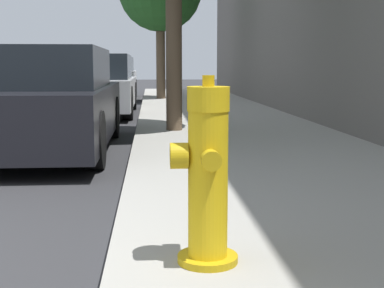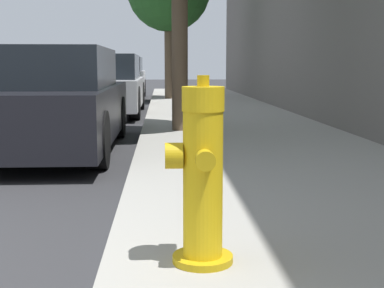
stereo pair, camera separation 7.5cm
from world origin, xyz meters
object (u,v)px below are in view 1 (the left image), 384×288
object	(u,v)px
fire_hydrant	(207,178)
parked_car_far	(109,79)
parked_car_mid	(92,86)
parked_car_near	(39,102)

from	to	relation	value
fire_hydrant	parked_car_far	bearing A→B (deg)	96.01
parked_car_mid	parked_car_near	bearing A→B (deg)	-91.18
fire_hydrant	parked_car_far	xyz separation A→B (m)	(-1.62, 15.34, 0.10)
fire_hydrant	parked_car_near	size ratio (longest dim) A/B	0.22
parked_car_near	parked_car_mid	xyz separation A→B (m)	(0.11, 5.21, 0.01)
parked_car_near	fire_hydrant	bearing A→B (deg)	-69.07
parked_car_near	parked_car_far	size ratio (longest dim) A/B	1.05
parked_car_mid	fire_hydrant	bearing A→B (deg)	-80.73
parked_car_near	parked_car_far	xyz separation A→B (m)	(0.05, 10.98, 0.02)
parked_car_near	parked_car_mid	distance (m)	5.21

